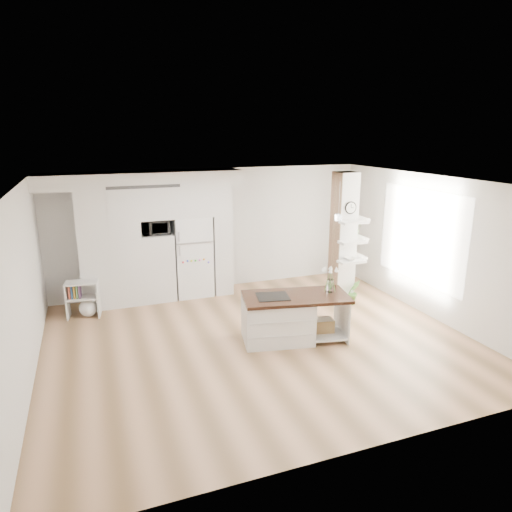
% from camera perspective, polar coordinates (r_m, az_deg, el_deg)
% --- Properties ---
extents(floor, '(7.00, 6.00, 0.01)m').
position_cam_1_polar(floor, '(7.95, 0.37, -10.55)').
color(floor, tan).
rests_on(floor, ground).
extents(room, '(7.04, 6.04, 2.72)m').
position_cam_1_polar(room, '(7.33, 0.40, 2.60)').
color(room, white).
rests_on(room, ground).
extents(cabinet_wall, '(4.00, 0.71, 2.70)m').
position_cam_1_polar(cabinet_wall, '(9.62, -13.47, 3.12)').
color(cabinet_wall, silver).
rests_on(cabinet_wall, floor).
extents(refrigerator, '(0.78, 0.69, 1.75)m').
position_cam_1_polar(refrigerator, '(9.93, -7.97, 0.03)').
color(refrigerator, white).
rests_on(refrigerator, floor).
extents(column, '(0.69, 0.90, 2.70)m').
position_cam_1_polar(column, '(9.48, 11.48, 2.10)').
color(column, silver).
rests_on(column, floor).
extents(window, '(0.00, 2.40, 2.40)m').
position_cam_1_polar(window, '(9.43, 19.90, 2.34)').
color(window, white).
rests_on(window, room).
extents(pendant_light, '(0.12, 0.12, 0.10)m').
position_cam_1_polar(pendant_light, '(8.16, 11.30, 5.50)').
color(pendant_light, white).
rests_on(pendant_light, room).
extents(kitchen_island, '(1.91, 1.18, 1.37)m').
position_cam_1_polar(kitchen_island, '(7.83, 3.56, -7.60)').
color(kitchen_island, silver).
rests_on(kitchen_island, floor).
extents(bookshelf, '(0.64, 0.43, 0.71)m').
position_cam_1_polar(bookshelf, '(9.41, -20.63, -5.33)').
color(bookshelf, silver).
rests_on(bookshelf, floor).
extents(floor_plant_a, '(0.32, 0.28, 0.53)m').
position_cam_1_polar(floor_plant_a, '(9.66, 12.00, -4.41)').
color(floor_plant_a, '#477C31').
rests_on(floor_plant_a, floor).
extents(floor_plant_b, '(0.32, 0.32, 0.44)m').
position_cam_1_polar(floor_plant_b, '(10.95, 11.09, -2.25)').
color(floor_plant_b, '#477C31').
rests_on(floor_plant_b, floor).
extents(microwave, '(0.54, 0.37, 0.30)m').
position_cam_1_polar(microwave, '(9.59, -12.43, 3.54)').
color(microwave, '#2D2D2D').
rests_on(microwave, cabinet_wall).
extents(shelf_plant, '(0.27, 0.23, 0.30)m').
position_cam_1_polar(shelf_plant, '(9.71, 12.28, 3.42)').
color(shelf_plant, '#477C31').
rests_on(shelf_plant, column).
extents(decor_bowl, '(0.22, 0.22, 0.05)m').
position_cam_1_polar(decor_bowl, '(9.33, 11.70, -0.34)').
color(decor_bowl, white).
rests_on(decor_bowl, column).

